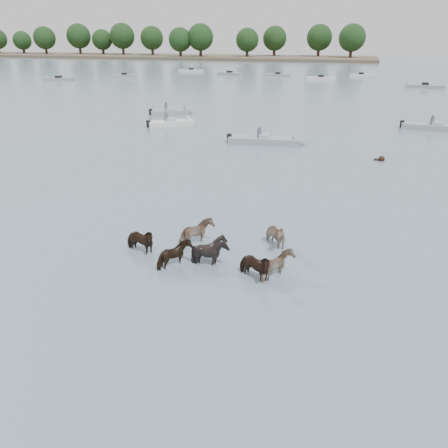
# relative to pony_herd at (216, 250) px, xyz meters

# --- Properties ---
(ground) EXTENTS (400.00, 400.00, 0.00)m
(ground) POSITION_rel_pony_herd_xyz_m (-0.30, -2.17, -0.41)
(ground) COLOR slate
(ground) RESTS_ON ground
(shoreline) EXTENTS (160.00, 30.00, 1.00)m
(shoreline) POSITION_rel_pony_herd_xyz_m (-70.30, 147.83, 0.09)
(shoreline) COLOR #4C4233
(shoreline) RESTS_ON ground
(pony_herd) EXTENTS (6.88, 4.15, 1.27)m
(pony_herd) POSITION_rel_pony_herd_xyz_m (0.00, 0.00, 0.00)
(pony_herd) COLOR black
(pony_herd) RESTS_ON ground
(swimming_pony) EXTENTS (0.72, 0.44, 0.44)m
(swimming_pony) POSITION_rel_pony_herd_xyz_m (6.49, 17.01, -0.31)
(swimming_pony) COLOR black
(swimming_pony) RESTS_ON ground
(motorboat_a) EXTENTS (4.66, 4.00, 1.92)m
(motorboat_a) POSITION_rel_pony_herd_xyz_m (-11.55, 25.05, -0.18)
(motorboat_a) COLOR silver
(motorboat_a) RESTS_ON ground
(motorboat_b) EXTENTS (6.28, 2.19, 1.92)m
(motorboat_b) POSITION_rel_pony_herd_xyz_m (-1.39, 20.01, -0.19)
(motorboat_b) COLOR gray
(motorboat_b) RESTS_ON ground
(motorboat_c) EXTENTS (6.49, 2.45, 1.92)m
(motorboat_c) POSITION_rel_pony_herd_xyz_m (12.41, 29.47, -0.19)
(motorboat_c) COLOR gray
(motorboat_c) RESTS_ON ground
(motorboat_f) EXTENTS (4.76, 3.58, 1.92)m
(motorboat_f) POSITION_rel_pony_herd_xyz_m (-14.10, 31.09, -0.18)
(motorboat_f) COLOR gray
(motorboat_f) RESTS_ON ground
(distant_flotilla) EXTENTS (103.02, 30.74, 0.93)m
(distant_flotilla) POSITION_rel_pony_herd_xyz_m (-0.72, 74.22, -0.15)
(distant_flotilla) COLOR gray
(distant_flotilla) RESTS_ON ground
(treeline) EXTENTS (148.43, 22.82, 12.17)m
(treeline) POSITION_rel_pony_herd_xyz_m (-67.45, 148.56, 6.43)
(treeline) COLOR #382619
(treeline) RESTS_ON ground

